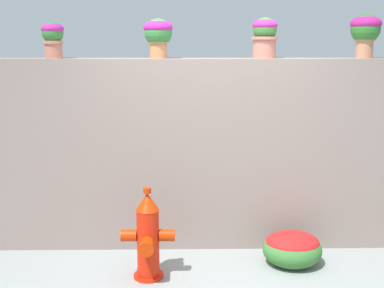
{
  "coord_description": "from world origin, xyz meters",
  "views": [
    {
      "loc": [
        -0.26,
        -4.07,
        2.19
      ],
      "look_at": [
        -0.18,
        1.01,
        1.15
      ],
      "focal_mm": 47.2,
      "sensor_mm": 36.0,
      "label": 1
    }
  ],
  "objects_px": {
    "potted_plant_3": "(265,35)",
    "potted_plant_2": "(158,33)",
    "potted_plant_1": "(53,36)",
    "potted_plant_4": "(366,30)",
    "fire_hydrant": "(148,238)",
    "flower_bush_left": "(292,247)"
  },
  "relations": [
    {
      "from": "potted_plant_3",
      "to": "potted_plant_2",
      "type": "bearing_deg",
      "value": -178.13
    },
    {
      "from": "potted_plant_1",
      "to": "potted_plant_4",
      "type": "relative_size",
      "value": 0.81
    },
    {
      "from": "potted_plant_3",
      "to": "fire_hydrant",
      "type": "height_order",
      "value": "potted_plant_3"
    },
    {
      "from": "potted_plant_4",
      "to": "potted_plant_2",
      "type": "bearing_deg",
      "value": -178.82
    },
    {
      "from": "potted_plant_1",
      "to": "flower_bush_left",
      "type": "distance_m",
      "value": 3.22
    },
    {
      "from": "potted_plant_4",
      "to": "potted_plant_1",
      "type": "bearing_deg",
      "value": -179.18
    },
    {
      "from": "potted_plant_4",
      "to": "flower_bush_left",
      "type": "bearing_deg",
      "value": -142.86
    },
    {
      "from": "potted_plant_2",
      "to": "flower_bush_left",
      "type": "bearing_deg",
      "value": -22.89
    },
    {
      "from": "flower_bush_left",
      "to": "potted_plant_2",
      "type": "bearing_deg",
      "value": 157.11
    },
    {
      "from": "potted_plant_3",
      "to": "fire_hydrant",
      "type": "relative_size",
      "value": 0.47
    },
    {
      "from": "potted_plant_3",
      "to": "flower_bush_left",
      "type": "bearing_deg",
      "value": -68.13
    },
    {
      "from": "potted_plant_1",
      "to": "potted_plant_4",
      "type": "distance_m",
      "value": 3.21
    },
    {
      "from": "fire_hydrant",
      "to": "flower_bush_left",
      "type": "height_order",
      "value": "fire_hydrant"
    },
    {
      "from": "fire_hydrant",
      "to": "potted_plant_1",
      "type": "bearing_deg",
      "value": 140.11
    },
    {
      "from": "potted_plant_2",
      "to": "potted_plant_3",
      "type": "xyz_separation_m",
      "value": [
        1.09,
        0.04,
        -0.01
      ]
    },
    {
      "from": "fire_hydrant",
      "to": "potted_plant_4",
      "type": "bearing_deg",
      "value": 21.53
    },
    {
      "from": "potted_plant_2",
      "to": "fire_hydrant",
      "type": "xyz_separation_m",
      "value": [
        -0.08,
        -0.83,
        -1.87
      ]
    },
    {
      "from": "potted_plant_2",
      "to": "fire_hydrant",
      "type": "height_order",
      "value": "potted_plant_2"
    },
    {
      "from": "potted_plant_4",
      "to": "fire_hydrant",
      "type": "xyz_separation_m",
      "value": [
        -2.22,
        -0.87,
        -1.91
      ]
    },
    {
      "from": "potted_plant_3",
      "to": "flower_bush_left",
      "type": "relative_size",
      "value": 0.7
    },
    {
      "from": "potted_plant_4",
      "to": "fire_hydrant",
      "type": "height_order",
      "value": "potted_plant_4"
    },
    {
      "from": "potted_plant_1",
      "to": "potted_plant_2",
      "type": "height_order",
      "value": "potted_plant_2"
    }
  ]
}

